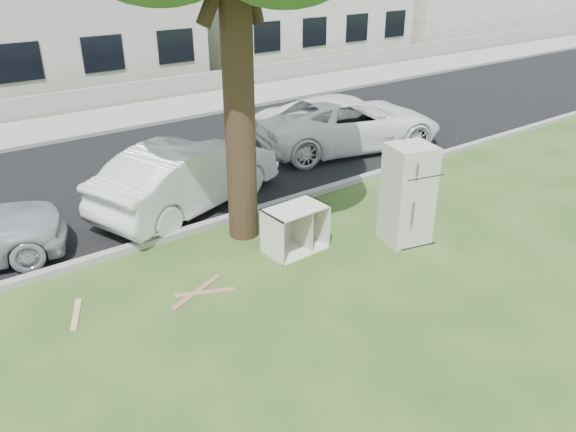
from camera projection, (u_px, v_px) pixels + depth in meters
ground at (322, 267)px, 9.47m from camera, size 120.00×120.00×0.00m
road at (166, 167)px, 13.81m from camera, size 120.00×7.00×0.01m
kerb_near at (243, 217)px, 11.24m from camera, size 120.00×0.18×0.12m
kerb_far at (113, 133)px, 16.39m from camera, size 120.00×0.18×0.12m
sidewalk at (95, 121)px, 17.43m from camera, size 120.00×2.80×0.01m
low_wall at (77, 100)px, 18.45m from camera, size 120.00×0.15×0.70m
fridge at (408, 195)px, 9.95m from camera, size 0.90×0.86×1.82m
cabinet at (295, 229)px, 9.82m from camera, size 1.09×0.70×0.83m
plank_a at (197, 291)px, 8.77m from camera, size 1.08×0.52×0.02m
plank_b at (205, 292)px, 8.74m from camera, size 0.90×0.46×0.02m
plank_c at (76, 314)px, 8.22m from camera, size 0.40×0.77×0.02m
car_center at (189, 175)px, 11.40m from camera, size 4.50×2.78×1.40m
car_right at (349, 123)px, 14.85m from camera, size 5.41×3.43×1.39m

